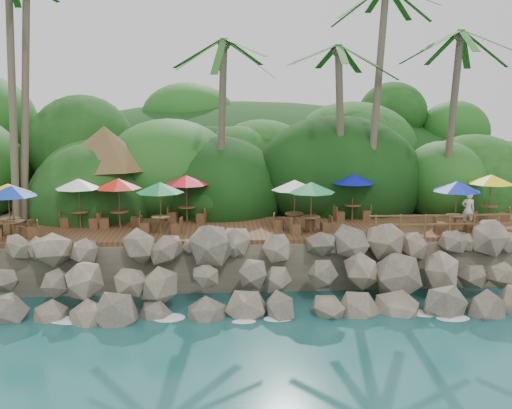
{
  "coord_description": "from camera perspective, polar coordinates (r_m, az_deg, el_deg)",
  "views": [
    {
      "loc": [
        -1.69,
        -20.31,
        8.11
      ],
      "look_at": [
        0.0,
        6.0,
        3.4
      ],
      "focal_mm": 40.22,
      "sensor_mm": 36.0,
      "label": 1
    }
  ],
  "objects": [
    {
      "name": "foam_line",
      "position": [
        22.21,
        0.96,
        -11.21
      ],
      "size": [
        25.2,
        0.8,
        0.06
      ],
      "color": "white",
      "rests_on": "ground"
    },
    {
      "name": "jungle_hill",
      "position": [
        44.59,
        -1.44,
        -0.35
      ],
      "size": [
        44.8,
        28.0,
        15.4
      ],
      "primitive_type": "ellipsoid",
      "color": "#143811",
      "rests_on": "ground"
    },
    {
      "name": "ground",
      "position": [
        21.94,
        1.03,
        -11.57
      ],
      "size": [
        140.0,
        140.0,
        0.0
      ],
      "primitive_type": "plane",
      "color": "#19514F",
      "rests_on": "ground"
    },
    {
      "name": "waiter",
      "position": [
        28.84,
        20.34,
        -0.48
      ],
      "size": [
        0.67,
        0.52,
        1.64
      ],
      "primitive_type": "imported",
      "rotation": [
        0.0,
        0.0,
        2.91
      ],
      "color": "white",
      "rests_on": "terrace"
    },
    {
      "name": "palms",
      "position": [
        29.39,
        -1.59,
        19.05
      ],
      "size": [
        27.8,
        6.88,
        13.75
      ],
      "color": "brown",
      "rests_on": "ground"
    },
    {
      "name": "jungle_foliage",
      "position": [
        36.27,
        -0.91,
        -2.79
      ],
      "size": [
        44.0,
        16.0,
        12.0
      ],
      "primitive_type": null,
      "color": "#143811",
      "rests_on": "ground"
    },
    {
      "name": "seawall",
      "position": [
        23.44,
        0.63,
        -7.15
      ],
      "size": [
        29.0,
        4.0,
        2.3
      ],
      "primitive_type": null,
      "color": "gray",
      "rests_on": "ground"
    },
    {
      "name": "dining_clusters",
      "position": [
        26.35,
        -2.76,
        1.66
      ],
      "size": [
        24.65,
        5.15,
        2.33
      ],
      "color": "brown",
      "rests_on": "terrace"
    },
    {
      "name": "railing",
      "position": [
        26.72,
        19.81,
        -1.71
      ],
      "size": [
        8.3,
        0.1,
        1.0
      ],
      "color": "brown",
      "rests_on": "terrace"
    },
    {
      "name": "terrace",
      "position": [
        27.02,
        -0.0,
        -2.51
      ],
      "size": [
        26.0,
        5.0,
        0.2
      ],
      "primitive_type": "cube",
      "color": "brown",
      "rests_on": "land_base"
    },
    {
      "name": "land_base",
      "position": [
        37.03,
        -0.99,
        -0.86
      ],
      "size": [
        32.0,
        25.2,
        2.1
      ],
      "primitive_type": "cube",
      "color": "gray",
      "rests_on": "ground"
    },
    {
      "name": "palapa",
      "position": [
        30.98,
        -14.81,
        5.5
      ],
      "size": [
        5.5,
        5.5,
        4.6
      ],
      "color": "brown",
      "rests_on": "ground"
    }
  ]
}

